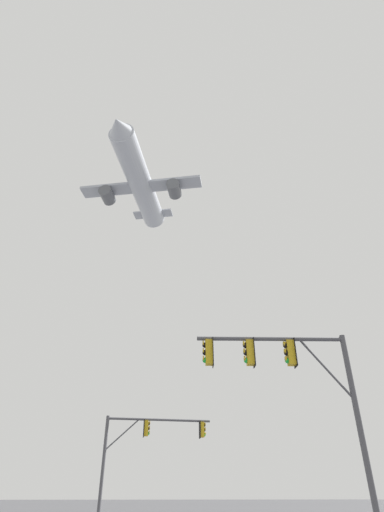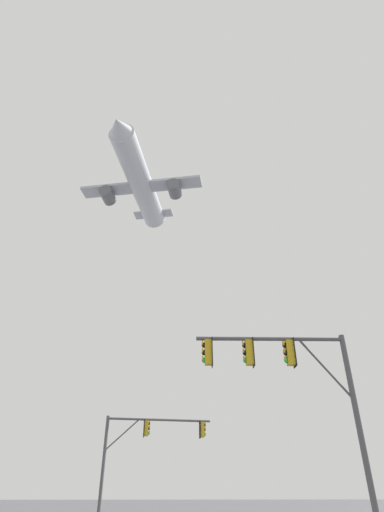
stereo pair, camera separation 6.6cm
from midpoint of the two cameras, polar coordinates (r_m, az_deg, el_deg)
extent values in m
cylinder|color=#4C4C51|center=(15.66, 22.80, -21.96)|extent=(0.20, 0.20, 6.61)
cylinder|color=#4C4C51|center=(15.53, 10.95, -11.55)|extent=(5.48, 0.29, 0.15)
cylinder|color=#4C4C51|center=(15.74, 18.43, -14.96)|extent=(1.71, 0.12, 2.21)
cube|color=gold|center=(15.06, 2.31, -13.59)|extent=(0.27, 0.33, 0.90)
cylinder|color=gold|center=(15.22, 2.27, -11.75)|extent=(0.05, 0.05, 0.12)
cube|color=black|center=(15.07, 2.86, -13.58)|extent=(0.04, 0.46, 1.04)
sphere|color=black|center=(15.14, 1.73, -12.61)|extent=(0.20, 0.20, 0.20)
cylinder|color=gold|center=(15.15, 1.48, -12.39)|extent=(0.05, 0.21, 0.21)
sphere|color=black|center=(15.05, 1.75, -13.62)|extent=(0.20, 0.20, 0.20)
cylinder|color=gold|center=(15.07, 1.49, -13.41)|extent=(0.05, 0.21, 0.21)
sphere|color=green|center=(14.98, 1.77, -14.65)|extent=(0.20, 0.20, 0.20)
cylinder|color=gold|center=(14.99, 1.51, -14.43)|extent=(0.05, 0.21, 0.21)
cube|color=gold|center=(15.23, 8.14, -13.50)|extent=(0.27, 0.33, 0.90)
cylinder|color=gold|center=(15.38, 8.00, -11.68)|extent=(0.05, 0.05, 0.12)
cube|color=black|center=(15.25, 8.67, -13.48)|extent=(0.04, 0.46, 1.04)
sphere|color=black|center=(15.29, 7.52, -12.55)|extent=(0.20, 0.20, 0.20)
cylinder|color=gold|center=(15.29, 7.25, -12.34)|extent=(0.05, 0.21, 0.21)
sphere|color=black|center=(15.20, 7.59, -13.55)|extent=(0.20, 0.20, 0.20)
cylinder|color=gold|center=(15.21, 7.32, -13.34)|extent=(0.05, 0.21, 0.21)
sphere|color=green|center=(15.13, 7.66, -14.56)|extent=(0.20, 0.20, 0.20)
cylinder|color=gold|center=(15.13, 7.39, -14.35)|extent=(0.05, 0.21, 0.21)
cube|color=gold|center=(15.54, 13.78, -13.29)|extent=(0.27, 0.33, 0.90)
cylinder|color=gold|center=(15.69, 13.55, -11.51)|extent=(0.05, 0.05, 0.12)
cube|color=black|center=(15.57, 14.29, -13.26)|extent=(0.04, 0.46, 1.04)
sphere|color=black|center=(15.58, 13.13, -12.36)|extent=(0.20, 0.20, 0.20)
cylinder|color=gold|center=(15.58, 12.87, -12.17)|extent=(0.05, 0.21, 0.21)
sphere|color=black|center=(15.50, 13.25, -13.35)|extent=(0.20, 0.20, 0.20)
cylinder|color=gold|center=(15.50, 12.99, -13.15)|extent=(0.05, 0.21, 0.21)
sphere|color=green|center=(15.42, 13.38, -14.34)|extent=(0.20, 0.20, 0.20)
cylinder|color=gold|center=(15.42, 13.11, -14.14)|extent=(0.05, 0.21, 0.21)
cylinder|color=#4C4C51|center=(27.25, -12.65, -27.21)|extent=(0.20, 0.20, 5.60)
cylinder|color=#4C4C51|center=(27.67, -4.69, -22.27)|extent=(6.50, 1.10, 0.15)
cylinder|color=#4C4C51|center=(27.39, -9.98, -23.79)|extent=(2.01, 0.37, 1.87)
cube|color=gold|center=(28.05, 1.35, -23.55)|extent=(0.30, 0.35, 0.90)
cylinder|color=gold|center=(28.11, 1.34, -22.52)|extent=(0.05, 0.05, 0.12)
cube|color=black|center=(28.02, 1.05, -23.54)|extent=(0.09, 0.46, 1.04)
sphere|color=black|center=(28.11, 1.66, -23.01)|extent=(0.20, 0.20, 0.20)
cylinder|color=gold|center=(28.13, 1.80, -22.89)|extent=(0.07, 0.21, 0.21)
sphere|color=black|center=(28.08, 1.67, -23.57)|extent=(0.20, 0.20, 0.20)
cylinder|color=gold|center=(28.10, 1.81, -23.45)|extent=(0.07, 0.21, 0.21)
sphere|color=green|center=(28.05, 1.68, -24.14)|extent=(0.20, 0.20, 0.20)
cylinder|color=gold|center=(28.07, 1.82, -24.02)|extent=(0.07, 0.21, 0.21)
cube|color=gold|center=(27.52, -6.65, -23.24)|extent=(0.30, 0.35, 0.90)
cylinder|color=gold|center=(27.58, -6.59, -22.19)|extent=(0.05, 0.05, 0.12)
cube|color=black|center=(27.51, -6.97, -23.22)|extent=(0.09, 0.46, 1.04)
sphere|color=black|center=(27.56, -6.29, -22.71)|extent=(0.20, 0.20, 0.20)
cylinder|color=gold|center=(27.58, -6.14, -22.59)|extent=(0.07, 0.21, 0.21)
sphere|color=black|center=(27.53, -6.33, -23.28)|extent=(0.20, 0.20, 0.20)
cylinder|color=gold|center=(27.54, -6.17, -23.17)|extent=(0.07, 0.21, 0.21)
sphere|color=green|center=(27.50, -6.36, -23.86)|extent=(0.20, 0.20, 0.20)
cylinder|color=gold|center=(27.51, -6.21, -23.75)|extent=(0.07, 0.21, 0.21)
cylinder|color=#B7BCC6|center=(52.83, -7.47, 10.44)|extent=(6.04, 16.92, 2.96)
cone|color=#B7BCC6|center=(46.57, -10.49, 17.77)|extent=(3.15, 2.53, 2.81)
cone|color=#B7BCC6|center=(59.79, -5.24, 4.78)|extent=(2.82, 2.29, 2.52)
cube|color=#A8ADB7|center=(52.88, -7.37, 9.75)|extent=(15.84, 4.96, 0.33)
cylinder|color=#595B60|center=(51.45, -2.62, 9.52)|extent=(2.05, 2.50, 1.67)
cylinder|color=#595B60|center=(53.52, -12.04, 8.46)|extent=(2.05, 2.50, 1.67)
cube|color=#333338|center=(59.26, -5.58, 7.17)|extent=(0.71, 2.59, 3.52)
cube|color=#A8ADB7|center=(58.57, -5.61, 5.98)|extent=(5.77, 2.68, 0.19)
camera|label=1|loc=(0.03, -90.07, 0.04)|focal=28.02mm
camera|label=2|loc=(0.03, 89.93, -0.04)|focal=28.02mm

